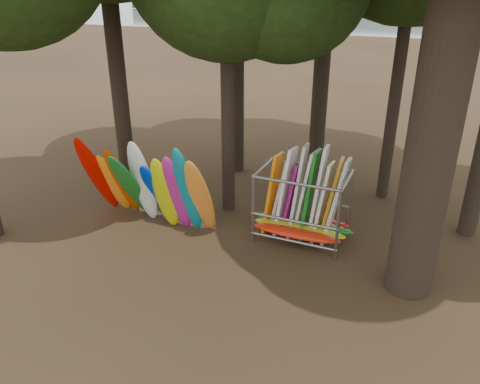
% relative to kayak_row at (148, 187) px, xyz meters
% --- Properties ---
extents(ground, '(120.00, 120.00, 0.00)m').
position_rel_kayak_row_xyz_m(ground, '(3.20, -0.85, -1.33)').
color(ground, '#47331E').
rests_on(ground, ground).
extents(lake, '(160.00, 160.00, 0.00)m').
position_rel_kayak_row_xyz_m(lake, '(3.20, 59.15, -1.33)').
color(lake, gray).
rests_on(lake, ground).
extents(far_shore, '(160.00, 4.00, 4.00)m').
position_rel_kayak_row_xyz_m(far_shore, '(3.20, 109.15, 0.67)').
color(far_shore, black).
rests_on(far_shore, ground).
extents(kayak_row, '(4.54, 1.97, 3.14)m').
position_rel_kayak_row_xyz_m(kayak_row, '(0.00, 0.00, 0.00)').
color(kayak_row, '#C90901').
rests_on(kayak_row, ground).
extents(storage_rack, '(3.08, 1.55, 2.90)m').
position_rel_kayak_row_xyz_m(storage_rack, '(4.56, 1.12, -0.31)').
color(storage_rack, gray).
rests_on(storage_rack, ground).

